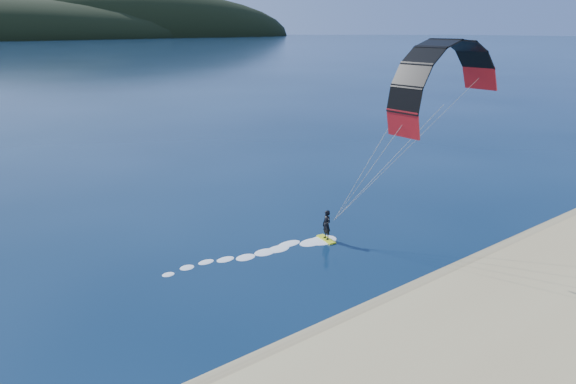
% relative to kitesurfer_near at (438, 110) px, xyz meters
% --- Properties ---
extents(wet_sand, '(220.00, 2.50, 0.10)m').
position_rel_kitesurfer_near_xyz_m(wet_sand, '(-14.70, -4.58, -8.27)').
color(wet_sand, olive).
rests_on(wet_sand, ground).
extents(kitesurfer_near, '(20.48, 6.97, 11.69)m').
position_rel_kitesurfer_near_xyz_m(kitesurfer_near, '(0.00, 0.00, 0.00)').
color(kitesurfer_near, yellow).
rests_on(kitesurfer_near, ground).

